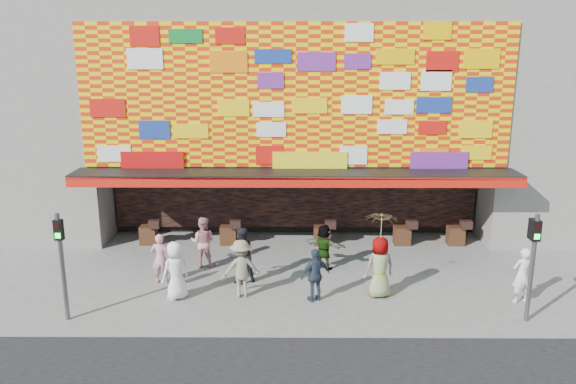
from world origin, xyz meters
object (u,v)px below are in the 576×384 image
ped_a (176,271)px  ped_i (203,242)px  ped_e (315,275)px  ped_g (380,267)px  ped_c (241,255)px  ped_b (160,258)px  ped_h (522,275)px  signal_right (533,256)px  ped_f (324,247)px  ped_d (241,268)px  signal_left (61,255)px  parasol (381,228)px

ped_a → ped_i: 2.57m
ped_e → ped_g: size_ratio=0.86×
ped_c → ped_g: 4.27m
ped_b → ped_h: (10.69, -1.35, 0.03)m
signal_right → ped_b: 10.77m
ped_f → ped_i: size_ratio=0.89×
ped_h → signal_right: bearing=64.5°
ped_b → ped_d: 2.79m
ped_a → ped_e: ped_a is taller
signal_left → parasol: size_ratio=1.66×
ped_c → ped_f: 2.87m
ped_c → ped_e: 2.61m
signal_right → ped_h: signal_right is taller
ped_c → signal_right: bearing=132.5°
ped_f → ped_c: bearing=49.3°
ped_c → ped_g: ped_g is taller
ped_d → ped_h: ped_d is taller
ped_a → ped_i: bearing=-139.6°
ped_b → parasol: parasol is taller
ped_g → ped_b: bearing=-25.9°
ped_f → parasol: 2.96m
ped_g → ped_f: bearing=-72.3°
ped_a → ped_c: 2.15m
ped_i → ped_e: bearing=149.1°
ped_e → ped_i: bearing=-63.4°
signal_right → ped_d: 8.02m
ped_e → ped_f: size_ratio=1.04×
ped_c → ped_a: bearing=3.4°
signal_left → ped_b: 3.37m
ped_g → ped_i: bearing=-40.5°
ped_c → ped_f: ped_c is taller
signal_left → ped_g: 8.83m
ped_g → signal_right: bearing=140.5°
ped_e → ped_h: 5.92m
ped_c → ped_f: size_ratio=1.17×
ped_a → ped_i: (0.40, 2.54, -0.01)m
ped_b → ped_e: bearing=164.5°
signal_left → ped_g: (8.65, 1.52, -0.94)m
ped_b → ped_h: ped_h is taller
signal_right → ped_i: bearing=157.3°
ped_a → parasol: 6.08m
ped_g → ped_e: bearing=-8.3°
signal_left → ped_d: 4.93m
ped_d → ped_h: (8.09, -0.35, -0.05)m
signal_right → ped_d: (-7.81, 1.50, -0.99)m
ped_a → ped_f: 5.01m
signal_right → ped_a: signal_right is taller
ped_d → ped_e: ped_d is taller
signal_right → ped_e: (-5.65, 1.22, -1.07)m
ped_f → ped_i: (-4.04, 0.21, 0.09)m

